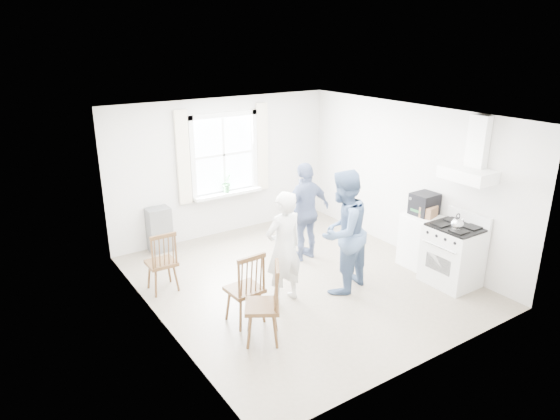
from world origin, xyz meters
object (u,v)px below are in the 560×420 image
object	(u,v)px
stereo_stack	(424,204)
windsor_chair_a	(163,256)
windsor_chair_b	(249,282)
person_mid	(342,232)
person_right	(306,212)
windsor_chair_c	(271,295)
person_left	(284,248)
low_cabinet	(420,241)
gas_stove	(453,255)

from	to	relation	value
stereo_stack	windsor_chair_a	xyz separation A→B (m)	(-3.93, 1.42, -0.48)
windsor_chair_b	person_mid	size ratio (longest dim) A/B	0.56
stereo_stack	person_right	distance (m)	1.94
windsor_chair_c	person_right	xyz separation A→B (m)	(1.81, 1.76, 0.21)
person_mid	person_left	bearing A→B (deg)	-29.82
windsor_chair_c	person_right	bearing A→B (deg)	44.07
windsor_chair_b	person_left	bearing A→B (deg)	20.92
windsor_chair_a	windsor_chair_c	bearing A→B (deg)	-70.73
windsor_chair_a	person_right	world-z (taller)	person_right
low_cabinet	person_right	bearing A→B (deg)	136.97
windsor_chair_a	windsor_chair_b	bearing A→B (deg)	-67.19
windsor_chair_b	windsor_chair_c	distance (m)	0.46
windsor_chair_b	windsor_chair_a	bearing A→B (deg)	112.81
gas_stove	stereo_stack	world-z (taller)	stereo_stack
windsor_chair_c	stereo_stack	bearing A→B (deg)	8.42
windsor_chair_a	windsor_chair_c	size ratio (longest dim) A/B	0.93
low_cabinet	windsor_chair_b	world-z (taller)	windsor_chair_b
windsor_chair_c	low_cabinet	bearing A→B (deg)	7.97
windsor_chair_c	person_right	distance (m)	2.53
windsor_chair_a	person_mid	world-z (taller)	person_mid
low_cabinet	stereo_stack	world-z (taller)	stereo_stack
gas_stove	low_cabinet	size ratio (longest dim) A/B	1.24
low_cabinet	person_left	xyz separation A→B (m)	(-2.54, 0.28, 0.38)
low_cabinet	windsor_chair_a	xyz separation A→B (m)	(-3.88, 1.46, 0.14)
stereo_stack	windsor_chair_b	size ratio (longest dim) A/B	0.39
gas_stove	person_left	xyz separation A→B (m)	(-2.47, 0.98, 0.35)
windsor_chair_c	windsor_chair_a	bearing A→B (deg)	109.27
gas_stove	person_left	bearing A→B (deg)	158.29
person_left	person_right	distance (m)	1.53
person_mid	person_right	xyz separation A→B (m)	(0.22, 1.21, -0.09)
stereo_stack	person_mid	xyz separation A→B (m)	(-1.67, 0.06, -0.14)
stereo_stack	windsor_chair_c	distance (m)	3.32
low_cabinet	windsor_chair_a	distance (m)	4.15
stereo_stack	person_right	xyz separation A→B (m)	(-1.45, 1.27, -0.23)
stereo_stack	windsor_chair_c	bearing A→B (deg)	-171.58
windsor_chair_b	person_right	xyz separation A→B (m)	(1.87, 1.30, 0.21)
low_cabinet	person_mid	world-z (taller)	person_mid
windsor_chair_a	person_right	xyz separation A→B (m)	(2.48, -0.15, 0.25)
gas_stove	windsor_chair_a	distance (m)	4.38
stereo_stack	low_cabinet	bearing A→B (deg)	-144.46
windsor_chair_a	stereo_stack	bearing A→B (deg)	-19.93
low_cabinet	person_left	bearing A→B (deg)	173.66
gas_stove	windsor_chair_a	xyz separation A→B (m)	(-3.81, 2.16, 0.11)
person_mid	person_right	bearing A→B (deg)	-118.55
low_cabinet	person_mid	size ratio (longest dim) A/B	0.48
stereo_stack	person_left	size ratio (longest dim) A/B	0.24
gas_stove	person_mid	size ratio (longest dim) A/B	0.60
windsor_chair_b	person_left	world-z (taller)	person_left
windsor_chair_a	person_right	bearing A→B (deg)	-3.46
gas_stove	low_cabinet	xyz separation A→B (m)	(0.07, 0.70, -0.03)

